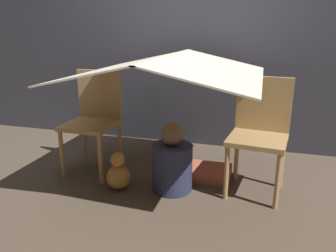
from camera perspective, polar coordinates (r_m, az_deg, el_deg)
ground_plane at (r=2.73m, az=-0.60°, el=-10.52°), size 8.80×8.80×0.00m
wall_back at (r=3.52m, az=4.80°, el=16.67°), size 7.00×0.05×2.50m
chair_left at (r=2.97m, az=-12.72°, el=1.61°), size 0.43×0.43×0.89m
chair_right at (r=2.61m, az=15.66°, el=-0.65°), size 0.47×0.47×0.89m
sheet_canopy at (r=2.54m, az=-0.00°, el=10.42°), size 1.41×1.45×0.16m
person_front at (r=2.60m, az=0.72°, el=-6.52°), size 0.32×0.32×0.56m
floor_cushion at (r=2.88m, az=7.20°, el=-8.08°), size 0.36×0.29×0.10m
plush_toy at (r=2.69m, az=-8.62°, el=-8.26°), size 0.20×0.20×0.31m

